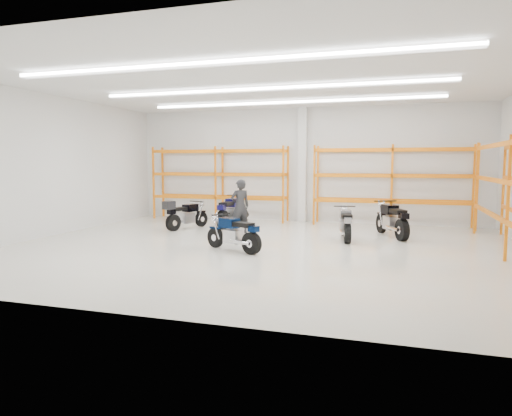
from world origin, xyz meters
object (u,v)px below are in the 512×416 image
(motorcycle_back_b, at_px, (230,212))
(motorcycle_back_c, at_px, (346,225))
(motorcycle_back_a, at_px, (184,215))
(motorcycle_back_d, at_px, (393,221))
(structural_column, at_px, (303,165))
(motorcycle_main, at_px, (235,234))
(standing_man, at_px, (240,206))

(motorcycle_back_b, bearing_deg, motorcycle_back_c, -21.27)
(motorcycle_back_b, distance_m, motorcycle_back_c, 4.69)
(motorcycle_back_a, height_order, motorcycle_back_d, motorcycle_back_d)
(motorcycle_back_b, height_order, motorcycle_back_d, motorcycle_back_b)
(motorcycle_back_c, distance_m, structural_column, 4.77)
(motorcycle_main, xyz_separation_m, standing_man, (-0.91, 3.03, 0.45))
(motorcycle_back_a, height_order, standing_man, standing_man)
(motorcycle_back_c, xyz_separation_m, motorcycle_back_d, (1.36, 0.94, 0.06))
(motorcycle_back_b, relative_size, motorcycle_back_c, 1.14)
(motorcycle_back_c, distance_m, motorcycle_back_d, 1.65)
(motorcycle_main, xyz_separation_m, structural_column, (0.49, 6.54, 1.80))
(motorcycle_main, height_order, motorcycle_back_b, motorcycle_back_b)
(motorcycle_back_b, relative_size, standing_man, 1.28)
(motorcycle_main, distance_m, motorcycle_back_c, 3.73)
(motorcycle_back_a, height_order, motorcycle_back_c, motorcycle_back_a)
(motorcycle_back_d, xyz_separation_m, standing_man, (-4.88, -0.57, 0.37))
(motorcycle_main, bearing_deg, motorcycle_back_a, 133.47)
(motorcycle_back_c, bearing_deg, standing_man, 173.92)
(motorcycle_back_d, distance_m, structural_column, 4.87)
(motorcycle_back_d, height_order, standing_man, standing_man)
(motorcycle_main, relative_size, structural_column, 0.40)
(motorcycle_back_a, bearing_deg, structural_column, 42.74)
(motorcycle_main, distance_m, motorcycle_back_a, 4.47)
(motorcycle_back_a, height_order, structural_column, structural_column)
(motorcycle_back_d, bearing_deg, standing_man, -173.35)
(motorcycle_back_d, relative_size, standing_man, 1.19)
(motorcycle_back_a, xyz_separation_m, motorcycle_back_d, (7.05, 0.36, 0.02))
(motorcycle_back_b, bearing_deg, motorcycle_back_a, -139.73)
(motorcycle_main, xyz_separation_m, motorcycle_back_d, (3.97, 3.60, 0.07))
(motorcycle_back_d, xyz_separation_m, structural_column, (-3.48, 2.94, 1.73))
(motorcycle_main, distance_m, motorcycle_back_d, 5.36)
(motorcycle_main, bearing_deg, structural_column, 85.71)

